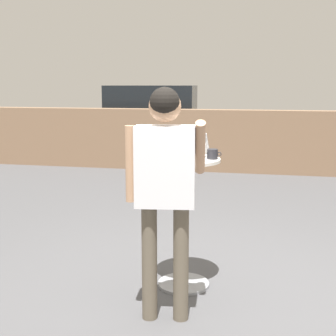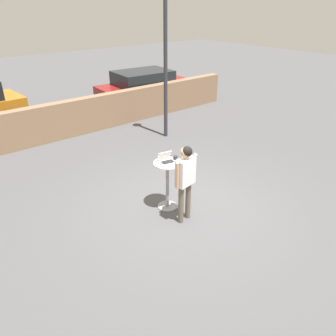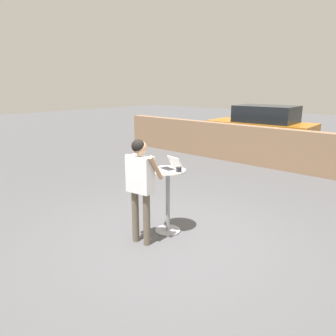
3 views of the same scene
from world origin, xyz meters
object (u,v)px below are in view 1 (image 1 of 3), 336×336
at_px(laptop, 187,152).
at_px(coffee_mug, 212,154).
at_px(standing_person, 165,176).
at_px(cafe_table, 184,210).
at_px(parked_car_further_down, 147,117).

distance_m(laptop, coffee_mug, 0.22).
xyz_separation_m(laptop, standing_person, (-0.04, -0.64, -0.08)).
height_order(cafe_table, laptop, laptop).
height_order(laptop, coffee_mug, laptop).
bearing_deg(laptop, cafe_table, -102.23).
distance_m(cafe_table, standing_person, 0.71).
distance_m(cafe_table, laptop, 0.48).
xyz_separation_m(coffee_mug, parked_car_further_down, (-2.66, 8.07, -0.30)).
bearing_deg(parked_car_further_down, standing_person, -74.50).
relative_size(cafe_table, standing_person, 0.66).
relative_size(coffee_mug, standing_person, 0.07).
relative_size(cafe_table, laptop, 3.01).
distance_m(coffee_mug, parked_car_further_down, 8.50).
relative_size(coffee_mug, parked_car_further_down, 0.03).
bearing_deg(cafe_table, standing_person, -93.00).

